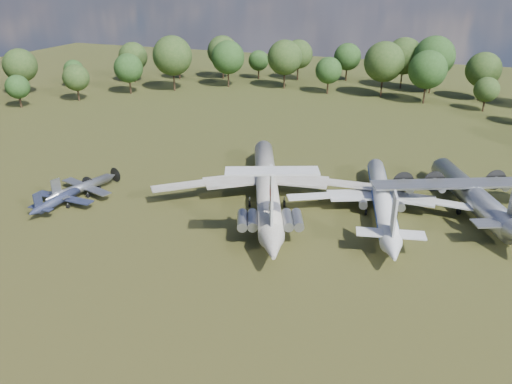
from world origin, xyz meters
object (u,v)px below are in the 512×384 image
at_px(an12_transport, 472,198).
at_px(tu104_jet, 382,202).
at_px(small_prop_northwest, 84,189).
at_px(person_on_il62, 270,206).
at_px(il62_airliner, 267,188).
at_px(small_prop_west, 62,200).

bearing_deg(an12_transport, tu104_jet, 179.24).
xyz_separation_m(small_prop_northwest, person_on_il62, (34.01, -4.07, 4.36)).
xyz_separation_m(il62_airliner, an12_transport, (30.60, 7.62, -0.09)).
relative_size(il62_airliner, an12_transport, 1.39).
height_order(small_prop_west, person_on_il62, person_on_il62).
height_order(an12_transport, small_prop_northwest, an12_transport).
bearing_deg(il62_airliner, person_on_il62, -90.00).
bearing_deg(an12_transport, small_prop_west, 174.93).
bearing_deg(tu104_jet, il62_airliner, 174.72).
xyz_separation_m(tu104_jet, an12_transport, (12.81, 5.47, 0.33)).
distance_m(small_prop_west, small_prop_northwest, 4.81).
bearing_deg(il62_airliner, tu104_jet, -14.55).
height_order(il62_airliner, an12_transport, il62_airliner).
distance_m(il62_airliner, person_on_il62, 13.43).
bearing_deg(tu104_jet, small_prop_west, -174.59).
bearing_deg(person_on_il62, tu104_jet, -170.64).
bearing_deg(small_prop_northwest, small_prop_west, -79.05).
height_order(tu104_jet, small_prop_west, tu104_jet).
distance_m(an12_transport, small_prop_northwest, 61.87).
xyz_separation_m(an12_transport, person_on_il62, (-25.82, -19.78, 3.21)).
bearing_deg(il62_airliner, small_prop_northwest, 174.01).
xyz_separation_m(small_prop_west, person_on_il62, (34.43, 0.72, 4.41)).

